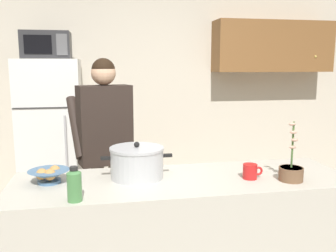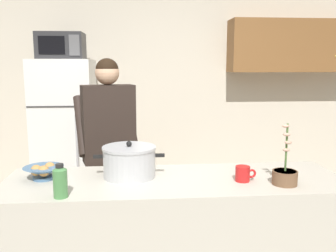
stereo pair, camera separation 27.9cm
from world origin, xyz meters
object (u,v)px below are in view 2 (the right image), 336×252
(refrigerator, at_px, (66,137))
(bottle_near_edge, at_px, (60,181))
(potted_orchid, at_px, (285,175))
(microwave, at_px, (61,46))
(bread_bowl, at_px, (44,171))
(person_near_pot, at_px, (109,134))
(coffee_mug, at_px, (243,174))
(cooking_pot, at_px, (129,161))

(refrigerator, relative_size, bottle_near_edge, 8.97)
(refrigerator, distance_m, potted_orchid, 2.63)
(refrigerator, height_order, bottle_near_edge, refrigerator)
(microwave, distance_m, bread_bowl, 1.97)
(bread_bowl, distance_m, potted_orchid, 1.50)
(person_near_pot, xyz_separation_m, potted_orchid, (1.13, -1.00, -0.08))
(coffee_mug, relative_size, potted_orchid, 0.35)
(refrigerator, relative_size, potted_orchid, 4.54)
(person_near_pot, relative_size, coffee_mug, 12.92)
(bread_bowl, height_order, bottle_near_edge, bottle_near_edge)
(bottle_near_edge, distance_m, potted_orchid, 1.31)
(coffee_mug, bearing_deg, potted_orchid, -19.57)
(person_near_pot, bearing_deg, microwave, 119.27)
(refrigerator, distance_m, coffee_mug, 2.41)
(microwave, bearing_deg, person_near_pot, -60.73)
(bread_bowl, relative_size, potted_orchid, 0.67)
(refrigerator, relative_size, cooking_pot, 3.72)
(cooking_pot, bearing_deg, person_near_pot, 104.01)
(refrigerator, distance_m, cooking_pot, 1.93)
(potted_orchid, bearing_deg, cooking_pot, 165.72)
(refrigerator, bearing_deg, person_near_pot, -61.26)
(refrigerator, bearing_deg, cooking_pot, -67.19)
(microwave, xyz_separation_m, bread_bowl, (0.20, -1.76, -0.87))
(refrigerator, relative_size, person_near_pot, 1.00)
(bread_bowl, relative_size, bottle_near_edge, 1.32)
(cooking_pot, bearing_deg, bread_bowl, -179.01)
(microwave, xyz_separation_m, potted_orchid, (1.68, -1.99, -0.86))
(cooking_pot, height_order, bottle_near_edge, cooking_pot)
(person_near_pot, height_order, bread_bowl, person_near_pot)
(microwave, xyz_separation_m, cooking_pot, (0.74, -1.75, -0.82))
(bread_bowl, bearing_deg, refrigerator, 96.54)
(cooking_pot, bearing_deg, bottle_near_edge, -136.65)
(microwave, xyz_separation_m, coffee_mug, (1.45, -1.91, -0.87))
(person_near_pot, bearing_deg, bread_bowl, -114.62)
(microwave, relative_size, coffee_mug, 3.66)
(cooking_pot, relative_size, bottle_near_edge, 2.41)
(refrigerator, bearing_deg, microwave, -89.93)
(person_near_pot, distance_m, bottle_near_edge, 1.12)
(person_near_pot, bearing_deg, refrigerator, 118.74)
(refrigerator, xyz_separation_m, person_near_pot, (0.56, -1.01, 0.21))
(microwave, relative_size, cooking_pot, 1.05)
(microwave, relative_size, bottle_near_edge, 2.54)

